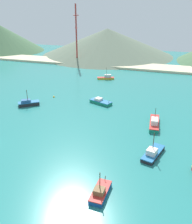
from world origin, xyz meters
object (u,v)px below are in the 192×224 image
Objects in this scene: fishing_boat_9 at (100,102)px; buoy_1 at (54,97)px; fishing_boat_12 at (28,103)px; radio_tower at (76,35)px; fishing_boat_7 at (153,153)px; fishing_boat_5 at (154,123)px; fishing_boat_2 at (100,192)px; fishing_boat_4 at (106,77)px.

fishing_boat_9 is 19.94m from buoy_1.
fishing_boat_12 is 74.98m from radio_tower.
fishing_boat_7 reaches higher than buoy_1.
fishing_boat_5 reaches higher than buoy_1.
fishing_boat_2 is 120.58m from radio_tower.
fishing_boat_4 reaches higher than fishing_boat_2.
buoy_1 is at bearing 67.19° from fishing_boat_12.
buoy_1 is at bearing 162.42° from fishing_boat_5.
fishing_boat_4 is at bearing 122.40° from fishing_boat_5.
fishing_boat_7 reaches higher than fishing_boat_9.
fishing_boat_9 is 26.76m from fishing_boat_12.
fishing_boat_4 is 0.95× the size of fishing_boat_9.
fishing_boat_4 is at bearing 68.81° from fishing_boat_12.
radio_tower reaches higher than fishing_boat_2.
fishing_boat_7 is (7.94, 17.05, 0.03)m from fishing_boat_2.
fishing_boat_4 is at bearing 69.37° from buoy_1.
radio_tower is at bearing 120.02° from fishing_boat_9.
fishing_boat_5 is 16.89m from fishing_boat_7.
fishing_boat_2 is 0.72× the size of fishing_boat_7.
fishing_boat_2 reaches higher than buoy_1.
fishing_boat_9 is at bearing 107.88° from fishing_boat_2.
fishing_boat_12 is at bearing -112.81° from buoy_1.
fishing_boat_9 is (-22.94, 29.48, -0.06)m from fishing_boat_7.
radio_tower reaches higher than fishing_boat_4.
fishing_boat_9 is (-15.01, 46.53, -0.04)m from fishing_boat_2.
fishing_boat_12 is 10.13× the size of buoy_1.
fishing_boat_7 reaches higher than fishing_boat_2.
fishing_boat_4 is 54.16m from fishing_boat_5.
fishing_boat_9 is at bearing -59.98° from radio_tower.
fishing_boat_5 is 43.34m from buoy_1.
fishing_boat_2 is 0.74× the size of fishing_boat_9.
radio_tower is at bearing 134.44° from fishing_boat_4.
fishing_boat_9 is at bearing 149.38° from fishing_boat_5.
fishing_boat_4 is 11.54× the size of buoy_1.
radio_tower reaches higher than fishing_boat_5.
fishing_boat_5 reaches higher than fishing_boat_4.
fishing_boat_9 is 1.20× the size of fishing_boat_12.
radio_tower reaches higher than buoy_1.
buoy_1 is at bearing -110.63° from fishing_boat_4.
fishing_boat_7 is 37.35m from fishing_boat_9.
fishing_boat_5 is 1.22× the size of fishing_boat_7.
fishing_boat_9 is (7.63, -33.07, -0.14)m from fishing_boat_4.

